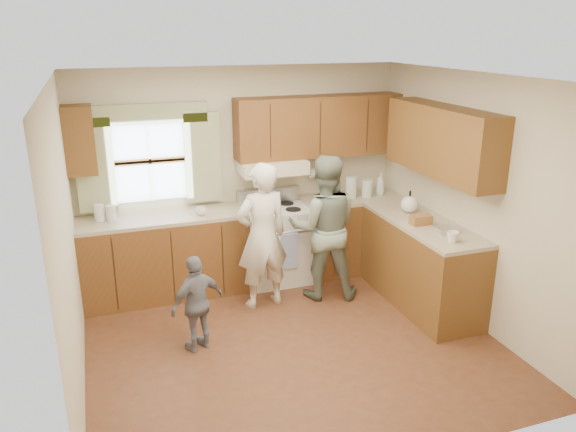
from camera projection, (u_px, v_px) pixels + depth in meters
name	position (u px, v px, depth m)	size (l,w,h in m)	color
room	(292.00, 220.00, 5.04)	(3.80, 3.80, 3.80)	#502919
kitchen_fixtures	(311.00, 220.00, 6.33)	(3.80, 2.25, 2.15)	#49250F
stove	(275.00, 243.00, 6.67)	(0.76, 0.67, 1.07)	silver
woman_left	(262.00, 236.00, 5.93)	(0.58, 0.38, 1.60)	silver
woman_right	(324.00, 228.00, 6.15)	(0.79, 0.61, 1.62)	#294232
child	(197.00, 303.00, 5.19)	(0.55, 0.23, 0.94)	slate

